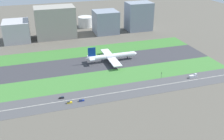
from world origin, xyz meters
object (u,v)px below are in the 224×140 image
Objects in this scene: car_1 at (62,98)px; office_tower at (106,22)px; truck_0 at (193,76)px; car_0 at (69,102)px; hangar_building at (55,22)px; fuel_tank_west at (86,22)px; cargo_warehouse at (139,16)px; car_2 at (82,100)px; airliner at (111,56)px; traffic_light at (161,75)px; terminal_building at (17,31)px.

office_tower is at bearing 62.48° from car_1.
truck_0 is 132.20m from car_0.
hangar_building reaches higher than truck_0.
car_0 is at bearing -105.60° from fuel_tank_west.
hangar_building is at bearing 180.00° from cargo_warehouse.
car_1 and car_2 have the same top height.
fuel_tank_west is at bearing 106.13° from truck_0.
car_2 is 243.50m from fuel_tank_west.
airliner is at bearing -65.57° from hangar_building.
office_tower is at bearing -62.57° from fuel_tank_west.
hangar_building is at bearing 84.94° from car_1.
car_0 is 100.43m from traffic_light.
traffic_light is (36.12, -60.01, -1.94)m from airliner.
terminal_building is 1.58× the size of fuel_tank_west.
hangar_building reaches higher than fuel_tank_west.
office_tower is 51.48m from fuel_tank_west.
terminal_building is 135.11m from office_tower.
fuel_tank_west is (55.33, 45.00, -14.58)m from hangar_building.
hangar_building is (-0.01, 192.00, 22.46)m from car_2.
car_1 is 0.11× the size of terminal_building.
truck_0 is at bearing -76.92° from office_tower.
airliner is 142.43m from cargo_warehouse.
terminal_building is (-177.36, 182.00, 13.16)m from truck_0.
car_2 is 200.59m from terminal_building.
car_0 is 0.61× the size of traffic_light.
car_1 is at bearing -31.79° from car_2.
office_tower is (-42.28, 182.00, 16.09)m from truck_0.
car_1 is 205.90m from office_tower.
cargo_warehouse is (135.54, 192.00, 21.84)m from car_2.
car_1 is at bearing -129.81° from cargo_warehouse.
office_tower reaches higher than car_2.
terminal_building is at bearing 180.00° from hangar_building.
truck_0 is at bearing -0.00° from car_1.
fuel_tank_west is at bearing 98.46° from traffic_light.
hangar_building reaches higher than car_2.
car_1 is at bearing -175.61° from traffic_light.
car_0 is 246.19m from fuel_tank_west.
terminal_building is at bearing -158.06° from fuel_tank_west.
truck_0 is 1.17× the size of traffic_light.
car_1 is at bearing -62.19° from car_0.
airliner is at bearing -91.28° from fuel_tank_west.
fuel_tank_west reaches higher than car_2.
hangar_building is (16.13, 182.00, 22.46)m from car_1.
airliner reaches higher than truck_0.
cargo_warehouse reaches higher than office_tower.
hangar_building is at bearing -90.00° from car_2.
truck_0 is at bearing -94.58° from cargo_warehouse.
truck_0 is 34.13m from traffic_light.
car_2 is 0.61× the size of traffic_light.
cargo_warehouse is at bearing 0.00° from office_tower.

